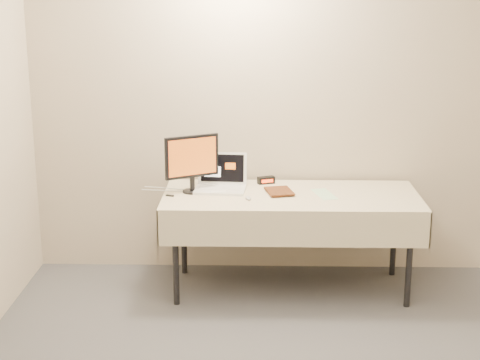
{
  "coord_description": "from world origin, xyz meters",
  "views": [
    {
      "loc": [
        -0.25,
        -3.09,
        2.23
      ],
      "look_at": [
        -0.37,
        1.99,
        0.86
      ],
      "focal_mm": 55.0,
      "sensor_mm": 36.0,
      "label": 1
    }
  ],
  "objects_px": {
    "monitor": "(192,159)",
    "table": "(291,203)",
    "laptop": "(221,181)",
    "book": "(268,178)"
  },
  "relations": [
    {
      "from": "laptop",
      "to": "table",
      "type": "bearing_deg",
      "value": -10.77
    },
    {
      "from": "table",
      "to": "book",
      "type": "xyz_separation_m",
      "value": [
        -0.17,
        0.01,
        0.18
      ]
    },
    {
      "from": "table",
      "to": "book",
      "type": "relative_size",
      "value": 7.75
    },
    {
      "from": "laptop",
      "to": "monitor",
      "type": "height_order",
      "value": "monitor"
    },
    {
      "from": "table",
      "to": "laptop",
      "type": "relative_size",
      "value": 4.78
    },
    {
      "from": "table",
      "to": "laptop",
      "type": "height_order",
      "value": "laptop"
    },
    {
      "from": "monitor",
      "to": "table",
      "type": "bearing_deg",
      "value": -31.86
    },
    {
      "from": "book",
      "to": "monitor",
      "type": "bearing_deg",
      "value": 163.87
    },
    {
      "from": "laptop",
      "to": "monitor",
      "type": "distance_m",
      "value": 0.29
    },
    {
      "from": "table",
      "to": "laptop",
      "type": "bearing_deg",
      "value": 164.99
    }
  ]
}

